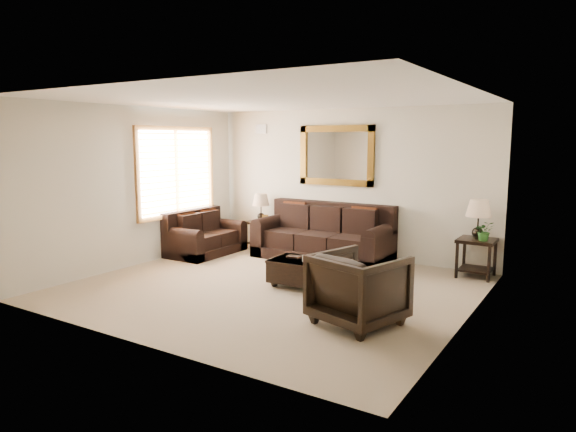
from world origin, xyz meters
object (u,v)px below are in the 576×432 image
Objects in this scene: sofa at (324,239)px; coffee_table at (311,271)px; loveseat at (204,238)px; end_table_left at (261,213)px; armchair at (359,285)px; end_table_right at (478,227)px.

coffee_table is (0.71, -1.74, -0.11)m from sofa.
loveseat is 1.21× the size of coffee_table.
armchair is (3.43, -2.94, -0.24)m from end_table_left.
end_table_right is 1.02× the size of coffee_table.
sofa is at bearing 109.98° from coffee_table.
sofa is 2.29m from loveseat.
loveseat is 4.88m from end_table_right.
loveseat is at bearing -8.78° from armchair.
sofa is 2.03× the size of coffee_table.
armchair reaches higher than coffee_table.
loveseat is (-2.13, -0.83, -0.06)m from sofa.
coffee_table is 1.58m from armchair.
loveseat is at bearing -158.83° from sofa.
end_table_right is 3.01m from armchair.
loveseat is 1.56× the size of armchair.
loveseat is at bearing -121.21° from end_table_left.
armchair is (-0.70, -2.90, -0.33)m from end_table_right.
end_table_left reaches higher than armchair.
end_table_right is (4.13, -0.03, 0.09)m from end_table_left.
end_table_right is (4.75, 0.99, 0.50)m from loveseat.
sofa is 2.66m from end_table_right.
coffee_table is at bearing -107.81° from loveseat.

